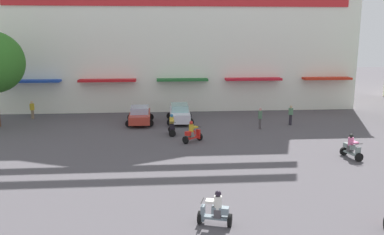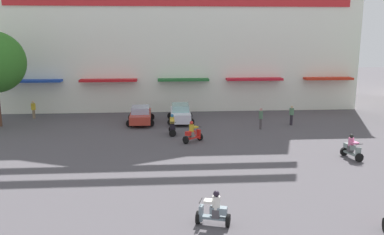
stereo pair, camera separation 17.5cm
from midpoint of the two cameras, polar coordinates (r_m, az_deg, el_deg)
ground_plane at (r=22.48m, az=0.80°, el=-7.56°), size 128.00×128.00×0.00m
colonial_building at (r=43.92m, az=-1.78°, el=14.00°), size 34.49×15.86×20.46m
parked_car_0 at (r=33.93m, az=-7.12°, el=0.35°), size 2.31×3.97×1.45m
parked_car_1 at (r=34.19m, az=-1.51°, el=0.60°), size 2.23×4.16×1.56m
scooter_rider_0 at (r=16.38m, az=3.40°, el=-13.06°), size 1.44×0.90×1.46m
scooter_rider_3 at (r=26.29m, az=21.82°, el=-4.10°), size 0.87×1.57×1.51m
scooter_rider_4 at (r=28.04m, az=0.26°, el=-2.26°), size 1.48×1.30×1.53m
scooter_rider_5 at (r=30.11m, az=-2.64°, el=-1.24°), size 0.54×1.41×1.55m
pedestrian_0 at (r=34.13m, az=14.03°, el=0.47°), size 0.49×0.49×1.63m
pedestrian_1 at (r=38.33m, az=-21.38°, el=1.19°), size 0.47×0.47×1.58m
pedestrian_2 at (r=32.23m, az=9.85°, el=0.08°), size 0.41×0.41×1.69m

